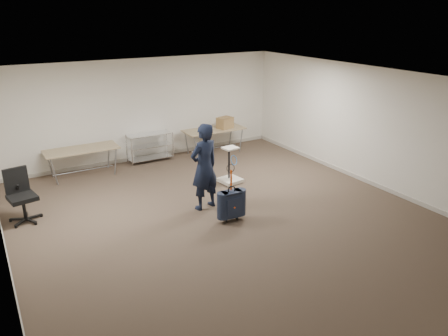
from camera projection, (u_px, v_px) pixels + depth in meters
ground at (226, 219)px, 8.86m from camera, size 9.00×9.00×0.00m
room_shell at (196, 194)px, 9.97m from camera, size 8.00×9.00×9.00m
folding_table_left at (81, 151)px, 10.94m from camera, size 1.80×0.75×0.73m
folding_table_right at (214, 131)px, 12.73m from camera, size 1.80×0.75×0.73m
wire_shelf at (150, 146)px, 12.12m from camera, size 1.22×0.47×0.80m
person at (204, 167)px, 9.08m from camera, size 0.76×0.58×1.86m
suitcase at (231, 204)px, 8.68m from camera, size 0.41×0.25×1.09m
office_chair at (23, 206)px, 8.72m from camera, size 0.65×0.65×1.08m
equipment_cart at (230, 173)px, 10.68m from camera, size 0.56×0.56×0.90m
cardboard_box at (225, 123)px, 12.75m from camera, size 0.50×0.43×0.32m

